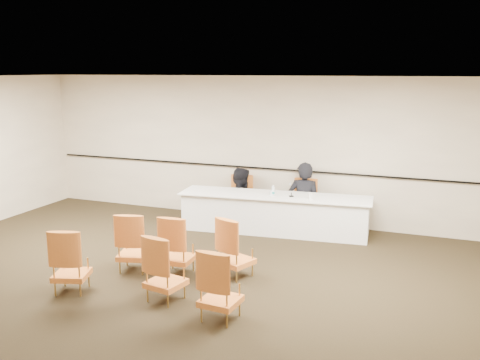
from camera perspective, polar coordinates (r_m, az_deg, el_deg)
name	(u,v)px	position (r m, az deg, el deg)	size (l,w,h in m)	color
floor	(166,287)	(8.04, -7.88, -11.26)	(10.00, 10.00, 0.00)	black
ceiling	(160,79)	(7.41, -8.54, 10.63)	(10.00, 10.00, 0.00)	silver
wall_back	(258,149)	(11.18, 1.96, 3.36)	(10.00, 0.04, 3.00)	beige
wall_rail	(257,168)	(11.21, 1.88, 1.31)	(9.80, 0.04, 0.03)	black
panel_table	(274,213)	(10.45, 3.69, -3.59)	(3.71, 0.86, 0.74)	white
panelist_main	(304,206)	(10.88, 6.84, -2.77)	(0.66, 0.43, 1.80)	black
panelist_main_chair	(304,203)	(10.86, 6.84, -2.48)	(0.50, 0.50, 0.95)	#B35620
panelist_second	(239,207)	(11.18, -0.06, -2.87)	(0.81, 0.63, 1.67)	black
panelist_second_chair	(239,199)	(11.14, -0.06, -2.04)	(0.50, 0.50, 0.95)	#B35620
papers	(303,197)	(10.24, 6.69, -1.80)	(0.30, 0.22, 0.00)	silver
microphone	(291,190)	(10.22, 5.50, -1.10)	(0.09, 0.18, 0.25)	black
water_bottle	(273,190)	(10.28, 3.55, -1.12)	(0.06, 0.06, 0.20)	teal
drinking_glass	(272,193)	(10.30, 3.42, -1.39)	(0.06, 0.06, 0.10)	white
coffee_cup	(311,196)	(10.05, 7.55, -1.72)	(0.08, 0.08, 0.13)	silver
aud_chair_front_left	(134,241)	(8.61, -11.29, -6.43)	(0.50, 0.50, 0.95)	#B35620
aud_chair_front_mid	(178,245)	(8.35, -6.68, -6.87)	(0.50, 0.50, 0.95)	#B35620
aud_chair_front_right	(236,247)	(8.18, -0.45, -7.17)	(0.50, 0.50, 0.95)	#B35620
aud_chair_back_left	(71,260)	(8.03, -17.61, -8.11)	(0.50, 0.50, 0.95)	#B35620
aud_chair_back_mid	(165,268)	(7.45, -7.96, -9.23)	(0.50, 0.50, 0.95)	#B35620
aud_chair_back_right	(221,284)	(6.85, -2.09, -11.03)	(0.50, 0.50, 0.95)	#B35620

